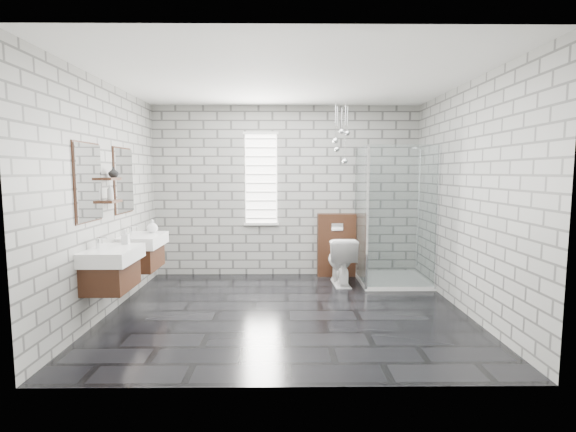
{
  "coord_description": "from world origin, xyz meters",
  "views": [
    {
      "loc": [
        -0.03,
        -4.87,
        1.66
      ],
      "look_at": [
        0.01,
        0.35,
        1.11
      ],
      "focal_mm": 26.0,
      "sensor_mm": 36.0,
      "label": 1
    }
  ],
  "objects_px": {
    "toilet": "(340,260)",
    "cistern_panel": "(336,245)",
    "vanity_left": "(109,257)",
    "vanity_right": "(140,242)",
    "shower_enclosure": "(388,251)"
  },
  "relations": [
    {
      "from": "vanity_left",
      "to": "shower_enclosure",
      "type": "relative_size",
      "value": 0.77
    },
    {
      "from": "vanity_right",
      "to": "toilet",
      "type": "bearing_deg",
      "value": 14.51
    },
    {
      "from": "cistern_panel",
      "to": "shower_enclosure",
      "type": "xyz_separation_m",
      "value": [
        0.7,
        -0.52,
        0.0
      ]
    },
    {
      "from": "cistern_panel",
      "to": "vanity_left",
      "type": "bearing_deg",
      "value": -141.22
    },
    {
      "from": "vanity_left",
      "to": "shower_enclosure",
      "type": "bearing_deg",
      "value": 25.94
    },
    {
      "from": "vanity_left",
      "to": "toilet",
      "type": "distance_m",
      "value": 3.2
    },
    {
      "from": "vanity_left",
      "to": "cistern_panel",
      "type": "relative_size",
      "value": 1.57
    },
    {
      "from": "vanity_left",
      "to": "cistern_panel",
      "type": "xyz_separation_m",
      "value": [
        2.71,
        2.18,
        -0.26
      ]
    },
    {
      "from": "toilet",
      "to": "shower_enclosure",
      "type": "bearing_deg",
      "value": 176.82
    },
    {
      "from": "vanity_right",
      "to": "cistern_panel",
      "type": "relative_size",
      "value": 1.57
    },
    {
      "from": "toilet",
      "to": "cistern_panel",
      "type": "bearing_deg",
      "value": -92.6
    },
    {
      "from": "cistern_panel",
      "to": "toilet",
      "type": "height_order",
      "value": "cistern_panel"
    },
    {
      "from": "vanity_right",
      "to": "shower_enclosure",
      "type": "distance_m",
      "value": 3.49
    },
    {
      "from": "vanity_left",
      "to": "vanity_right",
      "type": "height_order",
      "value": "same"
    },
    {
      "from": "vanity_right",
      "to": "vanity_left",
      "type": "bearing_deg",
      "value": -90.0
    }
  ]
}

